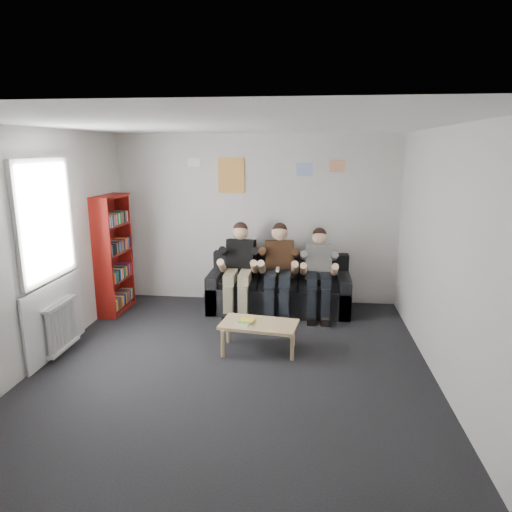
# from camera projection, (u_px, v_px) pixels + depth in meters

# --- Properties ---
(room_shell) EXTENTS (5.00, 5.00, 5.00)m
(room_shell) POSITION_uv_depth(u_px,v_px,m) (231.00, 254.00, 4.92)
(room_shell) COLOR black
(room_shell) RESTS_ON ground
(sofa) EXTENTS (2.16, 0.88, 0.83)m
(sofa) POSITION_uv_depth(u_px,v_px,m) (279.00, 290.00, 7.14)
(sofa) COLOR black
(sofa) RESTS_ON ground
(bookshelf) EXTENTS (0.27, 0.81, 1.80)m
(bookshelf) POSITION_uv_depth(u_px,v_px,m) (114.00, 254.00, 6.92)
(bookshelf) COLOR maroon
(bookshelf) RESTS_ON ground
(coffee_table) EXTENTS (0.93, 0.51, 0.37)m
(coffee_table) POSITION_uv_depth(u_px,v_px,m) (259.00, 326.00, 5.62)
(coffee_table) COLOR #DEB180
(coffee_table) RESTS_ON ground
(game_cases) EXTENTS (0.20, 0.17, 0.04)m
(game_cases) POSITION_uv_depth(u_px,v_px,m) (245.00, 321.00, 5.60)
(game_cases) COLOR silver
(game_cases) RESTS_ON coffee_table
(person_left) EXTENTS (0.43, 0.92, 1.37)m
(person_left) POSITION_uv_depth(u_px,v_px,m) (239.00, 269.00, 6.93)
(person_left) COLOR black
(person_left) RESTS_ON sofa
(person_middle) EXTENTS (0.43, 0.92, 1.37)m
(person_middle) POSITION_uv_depth(u_px,v_px,m) (278.00, 270.00, 6.86)
(person_middle) COLOR #4C2D19
(person_middle) RESTS_ON sofa
(person_right) EXTENTS (0.40, 0.85, 1.31)m
(person_right) POSITION_uv_depth(u_px,v_px,m) (319.00, 273.00, 6.81)
(person_right) COLOR silver
(person_right) RESTS_ON sofa
(radiator) EXTENTS (0.10, 0.64, 0.60)m
(radiator) POSITION_uv_depth(u_px,v_px,m) (62.00, 326.00, 5.58)
(radiator) COLOR silver
(radiator) RESTS_ON ground
(window) EXTENTS (0.05, 1.30, 2.36)m
(window) POSITION_uv_depth(u_px,v_px,m) (50.00, 272.00, 5.43)
(window) COLOR white
(window) RESTS_ON room_shell
(poster_large) EXTENTS (0.42, 0.01, 0.55)m
(poster_large) POSITION_uv_depth(u_px,v_px,m) (231.00, 175.00, 7.21)
(poster_large) COLOR gold
(poster_large) RESTS_ON room_shell
(poster_blue) EXTENTS (0.25, 0.01, 0.20)m
(poster_blue) POSITION_uv_depth(u_px,v_px,m) (304.00, 169.00, 7.07)
(poster_blue) COLOR #3E70D4
(poster_blue) RESTS_ON room_shell
(poster_pink) EXTENTS (0.22, 0.01, 0.18)m
(poster_pink) POSITION_uv_depth(u_px,v_px,m) (337.00, 166.00, 7.00)
(poster_pink) COLOR #C03C86
(poster_pink) RESTS_ON room_shell
(poster_sign) EXTENTS (0.20, 0.01, 0.14)m
(poster_sign) POSITION_uv_depth(u_px,v_px,m) (194.00, 162.00, 7.23)
(poster_sign) COLOR white
(poster_sign) RESTS_ON room_shell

